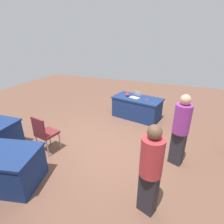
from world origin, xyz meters
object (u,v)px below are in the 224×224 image
table_foreground (137,108)px  scissors_red (147,100)px  person_attendee_browsing (181,128)px  laptop_silver (135,96)px  yarn_ball (127,95)px  person_organiser (151,168)px  table_mid_left (2,167)px  chair_near_front (44,132)px

table_foreground → scissors_red: scissors_red is taller
person_attendee_browsing → laptop_silver: (1.51, -2.06, -0.14)m
laptop_silver → yarn_ball: bearing=17.8°
person_organiser → laptop_silver: person_organiser is taller
table_mid_left → person_organiser: person_organiser is taller
table_foreground → yarn_ball: (0.37, -0.02, 0.42)m
scissors_red → table_foreground: bearing=-87.3°
table_mid_left → yarn_ball: yarn_ball is taller
person_attendee_browsing → scissors_red: person_attendee_browsing is taller
table_mid_left → laptop_silver: laptop_silver is taller
table_foreground → chair_near_front: chair_near_front is taller
chair_near_front → scissors_red: 3.33m
chair_near_front → yarn_ball: (-1.19, -2.83, 0.23)m
chair_near_front → scissors_red: size_ratio=5.39×
laptop_silver → table_mid_left: bearing=89.9°
table_foreground → person_attendee_browsing: person_attendee_browsing is taller
person_organiser → yarn_ball: size_ratio=13.01×
laptop_silver → person_attendee_browsing: bearing=148.1°
table_mid_left → scissors_red: 4.33m
person_attendee_browsing → person_organiser: bearing=-83.4°
scissors_red → laptop_silver: bearing=-84.1°
table_foreground → yarn_ball: yarn_ball is taller
chair_near_front → laptop_silver: bearing=72.3°
table_mid_left → scissors_red: size_ratio=8.80×
person_organiser → table_mid_left: bearing=28.5°
table_mid_left → laptop_silver: bearing=-111.8°
person_organiser → chair_near_front: bearing=5.0°
laptop_silver → person_organiser: bearing=129.9°
table_mid_left → scissors_red: (-1.99, -3.83, 0.37)m
yarn_ball → scissors_red: size_ratio=0.68×
person_attendee_browsing → table_mid_left: bearing=-127.8°
scissors_red → person_organiser: bearing=30.1°
table_foreground → person_organiser: (-1.07, 3.49, 0.52)m
person_attendee_browsing → laptop_silver: 2.56m
chair_near_front → table_foreground: bearing=71.2°
table_mid_left → person_attendee_browsing: bearing=-148.9°
table_mid_left → chair_near_front: 1.13m
table_foreground → laptop_silver: 0.41m
table_mid_left → laptop_silver: size_ratio=3.94×
person_organiser → yarn_ball: (1.44, -3.51, -0.10)m
table_mid_left → person_organiser: size_ratio=0.99×
laptop_silver → table_foreground: bearing=-154.8°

